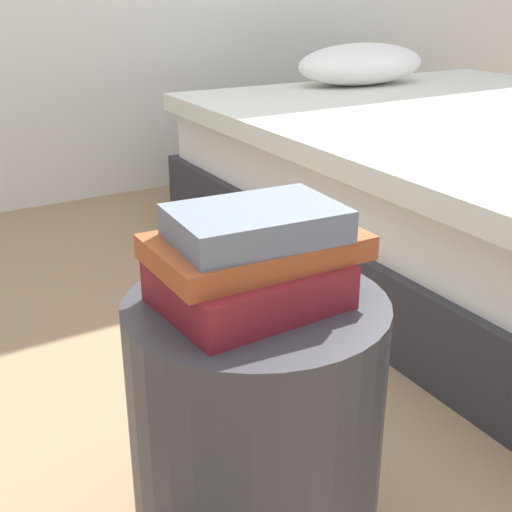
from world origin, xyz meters
TOP-DOWN VIEW (x-y plane):
  - bed at (1.32, 0.61)m, footprint 1.62×2.07m
  - side_table at (0.00, 0.00)m, footprint 0.38×0.38m
  - book_maroon at (-0.01, -0.00)m, footprint 0.24×0.20m
  - book_rust at (0.01, 0.01)m, footprint 0.29×0.18m
  - book_slate at (0.00, -0.00)m, footprint 0.24×0.17m

SIDE VIEW (x-z plane):
  - side_table at x=0.00m, z-range 0.00..0.43m
  - bed at x=1.32m, z-range -0.08..0.54m
  - book_maroon at x=-0.01m, z-range 0.43..0.49m
  - book_rust at x=0.01m, z-range 0.49..0.52m
  - book_slate at x=0.00m, z-range 0.52..0.57m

